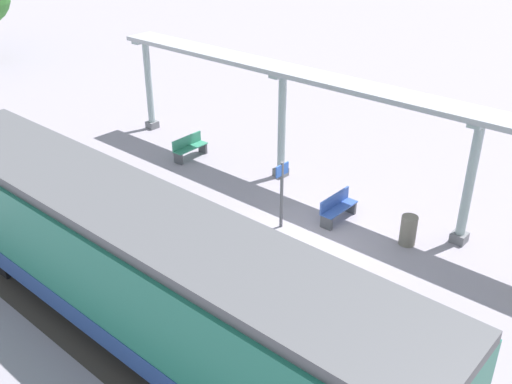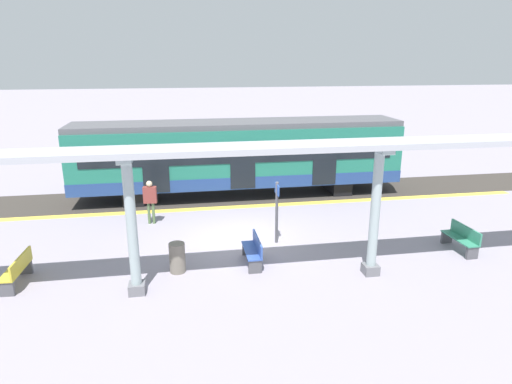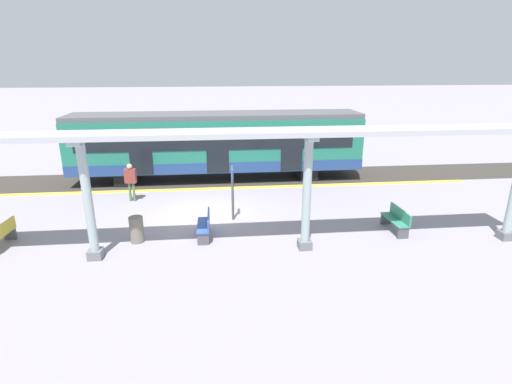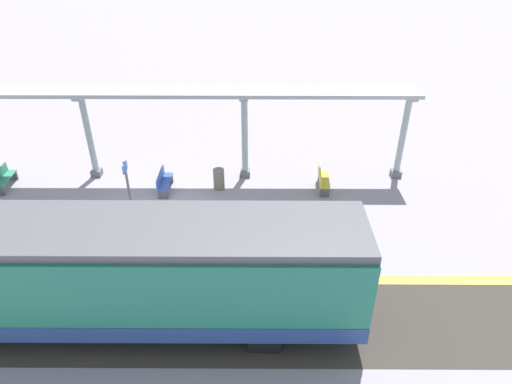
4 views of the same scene
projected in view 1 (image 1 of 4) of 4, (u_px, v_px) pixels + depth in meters
ground_plane at (300, 247)px, 16.99m from camera, size 176.00×176.00×0.00m
tactile_edge_strip at (214, 305)px, 14.62m from camera, size 0.42×26.86×0.01m
trackbed at (159, 342)px, 13.42m from camera, size 3.20×38.86×0.01m
train_near_carriage at (135, 266)px, 12.93m from camera, size 2.65×14.91×3.48m
canopy_pillar_second at (469, 183)px, 16.32m from camera, size 1.10×0.44×3.86m
canopy_pillar_third at (282, 125)px, 20.29m from camera, size 1.10×0.44×3.86m
canopy_pillar_fourth at (149, 85)px, 24.51m from camera, size 1.10×0.44×3.86m
canopy_beam at (366, 89)px, 17.49m from camera, size 1.20×21.71×0.16m
bench_near_end at (189, 147)px, 22.42m from camera, size 1.52×0.50×0.86m
bench_far_end at (337, 207)px, 18.19m from camera, size 1.50×0.44×0.86m
trash_bin at (408, 230)px, 16.92m from camera, size 0.48×0.48×0.92m
platform_info_sign at (282, 189)px, 17.39m from camera, size 0.56×0.10×2.20m
passenger_waiting_near_edge at (359, 297)px, 13.16m from camera, size 0.28×0.52×1.73m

